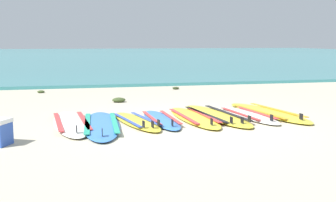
# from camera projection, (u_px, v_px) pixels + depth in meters

# --- Properties ---
(ground_plane) EXTENTS (80.00, 80.00, 0.00)m
(ground_plane) POSITION_uv_depth(u_px,v_px,m) (185.00, 125.00, 7.25)
(ground_plane) COLOR #B7AD93
(sea) EXTENTS (80.00, 60.00, 0.10)m
(sea) POSITION_uv_depth(u_px,v_px,m) (94.00, 55.00, 42.10)
(sea) COLOR teal
(sea) RESTS_ON ground
(surfboard_0) EXTENTS (0.84, 2.50, 0.18)m
(surfboard_0) POSITION_uv_depth(u_px,v_px,m) (71.00, 123.00, 7.21)
(surfboard_0) COLOR silver
(surfboard_0) RESTS_ON ground
(surfboard_1) EXTENTS (0.74, 2.57, 0.18)m
(surfboard_1) POSITION_uv_depth(u_px,v_px,m) (101.00, 125.00, 7.06)
(surfboard_1) COLOR #3875CC
(surfboard_1) RESTS_ON ground
(surfboard_2) EXTENTS (0.89, 2.00, 0.18)m
(surfboard_2) POSITION_uv_depth(u_px,v_px,m) (136.00, 121.00, 7.35)
(surfboard_2) COLOR yellow
(surfboard_2) RESTS_ON ground
(surfboard_3) EXTENTS (0.58, 1.98, 0.18)m
(surfboard_3) POSITION_uv_depth(u_px,v_px,m) (161.00, 119.00, 7.53)
(surfboard_3) COLOR #3875CC
(surfboard_3) RESTS_ON ground
(surfboard_4) EXTENTS (0.71, 2.32, 0.18)m
(surfboard_4) POSITION_uv_depth(u_px,v_px,m) (194.00, 117.00, 7.74)
(surfboard_4) COLOR yellow
(surfboard_4) RESTS_ON ground
(surfboard_5) EXTENTS (0.96, 2.63, 0.18)m
(surfboard_5) POSITION_uv_depth(u_px,v_px,m) (216.00, 115.00, 7.96)
(surfboard_5) COLOR yellow
(surfboard_5) RESTS_ON ground
(surfboard_6) EXTENTS (0.75, 2.10, 0.18)m
(surfboard_6) POSITION_uv_depth(u_px,v_px,m) (248.00, 115.00, 7.99)
(surfboard_6) COLOR silver
(surfboard_6) RESTS_ON ground
(surfboard_7) EXTENTS (1.06, 2.65, 0.18)m
(surfboard_7) POSITION_uv_depth(u_px,v_px,m) (267.00, 112.00, 8.27)
(surfboard_7) COLOR yellow
(surfboard_7) RESTS_ON ground
(seaweed_clump_near_shoreline) EXTENTS (0.21, 0.17, 0.07)m
(seaweed_clump_near_shoreline) POSITION_uv_depth(u_px,v_px,m) (176.00, 88.00, 12.51)
(seaweed_clump_near_shoreline) COLOR #2D381E
(seaweed_clump_near_shoreline) RESTS_ON ground
(seaweed_clump_mid_sand) EXTENTS (0.32, 0.26, 0.11)m
(seaweed_clump_mid_sand) POSITION_uv_depth(u_px,v_px,m) (119.00, 100.00, 9.88)
(seaweed_clump_mid_sand) COLOR #384723
(seaweed_clump_mid_sand) RESTS_ON ground
(seaweed_clump_by_the_boards) EXTENTS (0.21, 0.17, 0.07)m
(seaweed_clump_by_the_boards) POSITION_uv_depth(u_px,v_px,m) (41.00, 92.00, 11.64)
(seaweed_clump_by_the_boards) COLOR #384723
(seaweed_clump_by_the_boards) RESTS_ON ground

